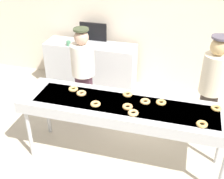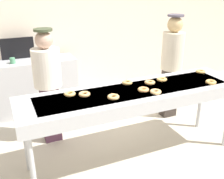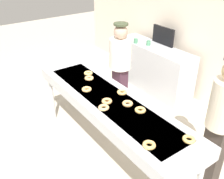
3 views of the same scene
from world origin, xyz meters
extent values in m
plane|color=beige|center=(0.00, 0.00, 0.00)|extent=(16.00, 16.00, 0.00)
cube|color=beige|center=(0.00, 2.34, 1.40)|extent=(8.00, 0.12, 2.81)
cube|color=#B7BABF|center=(0.00, 0.00, 0.88)|extent=(2.81, 0.72, 0.16)
cube|color=slate|center=(0.00, 0.00, 0.92)|extent=(2.39, 0.51, 0.08)
cylinder|color=#B7BABF|center=(-1.30, -0.28, 0.40)|extent=(0.06, 0.06, 0.80)
cylinder|color=#B7BABF|center=(-1.30, 0.28, 0.40)|extent=(0.06, 0.06, 0.80)
torus|color=#E8B268|center=(-0.35, -0.13, 0.98)|extent=(0.15, 0.15, 0.04)
torus|color=#E9AF6B|center=(-0.62, 0.07, 0.98)|extent=(0.19, 0.19, 0.04)
torus|color=#EEAA62|center=(0.06, -0.08, 0.98)|extent=(0.14, 0.14, 0.04)
torus|color=#E7B15E|center=(0.46, 0.13, 0.98)|extent=(0.18, 0.18, 0.04)
torus|color=#EAB16A|center=(0.25, 0.10, 0.98)|extent=(0.17, 0.17, 0.04)
torus|color=#E2B35F|center=(1.14, 0.19, 0.98)|extent=(0.19, 0.19, 0.04)
torus|color=#E4AC5C|center=(0.97, -0.20, 0.98)|extent=(0.14, 0.14, 0.04)
torus|color=#E6B865|center=(-0.77, 0.14, 0.98)|extent=(0.17, 0.17, 0.04)
torus|color=#E4B563|center=(-0.01, 0.21, 0.98)|extent=(0.17, 0.17, 0.04)
torus|color=#E3B170|center=(0.16, -0.19, 0.98)|extent=(0.14, 0.14, 0.04)
cube|color=#342C27|center=(1.10, 0.81, 0.42)|extent=(0.24, 0.18, 0.84)
cube|color=#3E2331|center=(-0.89, 0.85, 0.42)|extent=(0.24, 0.18, 0.84)
cylinder|color=silver|center=(-0.89, 0.85, 1.10)|extent=(0.37, 0.37, 0.51)
sphere|color=tan|center=(-0.89, 0.85, 1.47)|extent=(0.23, 0.23, 0.23)
cylinder|color=#3A432C|center=(-0.89, 0.85, 1.60)|extent=(0.24, 0.24, 0.03)
cube|color=#B7BABF|center=(-1.13, 1.89, 0.47)|extent=(1.79, 0.52, 0.93)
cylinder|color=#4C8C66|center=(-1.50, 1.71, 0.98)|extent=(0.08, 0.08, 0.09)
cylinder|color=#4C8C66|center=(-1.25, 1.83, 0.98)|extent=(0.08, 0.08, 0.09)
cube|color=black|center=(-1.13, 2.10, 1.11)|extent=(0.54, 0.04, 0.35)
camera|label=1|loc=(0.68, -3.04, 3.03)|focal=46.24mm
camera|label=2|loc=(-1.44, -2.59, 2.16)|focal=42.70mm
camera|label=3|loc=(2.34, -1.63, 2.70)|focal=41.40mm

